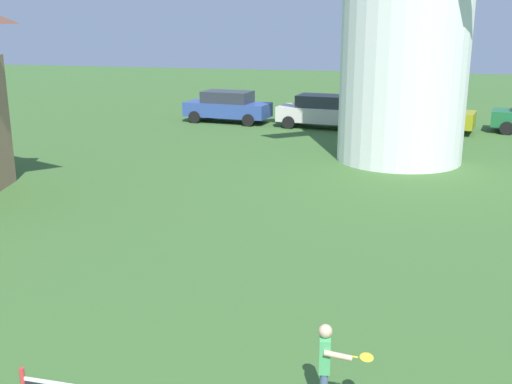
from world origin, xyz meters
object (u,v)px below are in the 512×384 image
at_px(player_far, 326,361).
at_px(parked_car_mustard, 428,114).
at_px(parked_car_cream, 323,111).
at_px(parked_car_blue, 228,106).

xyz_separation_m(player_far, parked_car_mustard, (1.54, 22.30, 0.12)).
bearing_deg(parked_car_mustard, parked_car_cream, -178.68).
bearing_deg(parked_car_cream, parked_car_blue, 174.26).
xyz_separation_m(player_far, parked_car_blue, (-8.22, 22.68, 0.12)).
height_order(player_far, parked_car_blue, parked_car_blue).
relative_size(parked_car_blue, parked_car_cream, 1.01).
bearing_deg(parked_car_cream, player_far, -81.48).
bearing_deg(player_far, parked_car_mustard, 86.06).
bearing_deg(parked_car_blue, player_far, -70.08).
distance_m(parked_car_cream, parked_car_mustard, 4.86).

